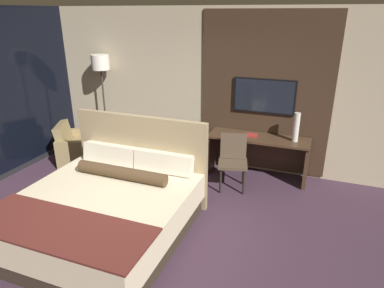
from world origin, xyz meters
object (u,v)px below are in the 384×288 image
at_px(tv, 264,96).
at_px(armchair_by_window, 80,148).
at_px(bed, 105,209).
at_px(book, 251,135).
at_px(desk, 258,149).
at_px(desk_chair, 233,156).
at_px(vase_tall, 296,127).
at_px(floor_lamp, 101,71).

height_order(tv, armchair_by_window, tv).
relative_size(bed, book, 9.32).
xyz_separation_m(desk, desk_chair, (-0.30, -0.54, 0.03)).
relative_size(bed, desk_chair, 2.49).
distance_m(desk, armchair_by_window, 3.35).
relative_size(desk, vase_tall, 3.56).
bearing_deg(vase_tall, bed, -131.73).
distance_m(bed, book, 2.74).
height_order(floor_lamp, vase_tall, floor_lamp).
relative_size(armchair_by_window, book, 4.56).
height_order(bed, desk_chair, bed).
xyz_separation_m(bed, book, (1.37, 2.33, 0.40)).
relative_size(bed, floor_lamp, 1.13).
bearing_deg(desk, armchair_by_window, -170.26).
bearing_deg(floor_lamp, desk_chair, -11.71).
distance_m(armchair_by_window, book, 3.24).
xyz_separation_m(tv, armchair_by_window, (-3.29, -0.78, -1.12)).
xyz_separation_m(desk_chair, book, (0.17, 0.51, 0.22)).
distance_m(tv, floor_lamp, 3.10).
bearing_deg(tv, desk, -90.00).
bearing_deg(desk, desk_chair, -119.27).
height_order(desk, tv, tv).
relative_size(desk_chair, armchair_by_window, 0.82).
xyz_separation_m(desk, floor_lamp, (-3.08, 0.04, 1.15)).
bearing_deg(armchair_by_window, floor_lamp, -45.48).
xyz_separation_m(desk, tv, (0.00, 0.22, 0.88)).
bearing_deg(bed, vase_tall, 48.27).
bearing_deg(desk_chair, desk, 46.66).
xyz_separation_m(tv, floor_lamp, (-3.08, -0.18, 0.27)).
bearing_deg(floor_lamp, tv, 3.34).
xyz_separation_m(bed, floor_lamp, (-1.58, 2.40, 1.31)).
bearing_deg(bed, book, 59.56).
xyz_separation_m(floor_lamp, book, (2.95, -0.07, -0.90)).
relative_size(floor_lamp, vase_tall, 4.09).
xyz_separation_m(tv, vase_tall, (0.59, -0.23, -0.41)).
xyz_separation_m(desk_chair, floor_lamp, (-2.78, 0.58, 1.12)).
distance_m(floor_lamp, book, 3.09).
relative_size(desk, armchair_by_window, 1.57).
relative_size(armchair_by_window, vase_tall, 2.27).
bearing_deg(vase_tall, floor_lamp, 179.17).
bearing_deg(desk_chair, bed, -137.53).
xyz_separation_m(tv, book, (-0.13, -0.25, -0.63)).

